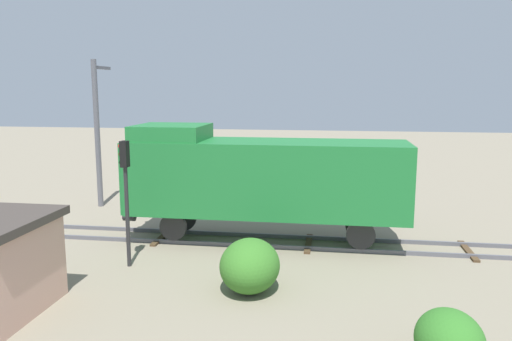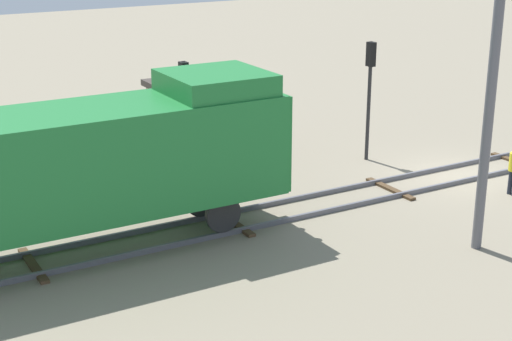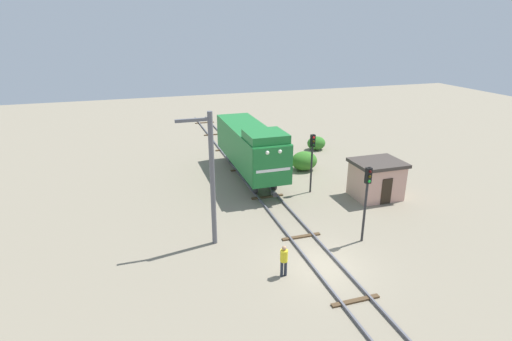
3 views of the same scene
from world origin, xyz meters
TOP-DOWN VIEW (x-y plane):
  - ground_plane at (0.00, 0.00)m, footprint 110.05×110.05m
  - railway_track at (0.00, -0.00)m, footprint 2.40×73.37m
  - locomotive at (0.00, 13.35)m, footprint 2.90×11.60m
  - traffic_signal_near at (3.20, 1.62)m, footprint 0.32×0.34m
  - traffic_signal_mid at (3.40, 9.12)m, footprint 0.32×0.34m
  - worker_near_track at (-2.40, -0.20)m, footprint 0.38×0.38m
  - catenary_mast at (-5.06, 4.01)m, footprint 1.94×0.28m
  - relay_hut at (7.50, 6.89)m, footprint 3.50×2.90m
  - bush_near at (8.54, 18.81)m, footprint 1.85×1.52m
  - bush_mid at (4.92, 13.71)m, footprint 2.27×1.86m

SIDE VIEW (x-z plane):
  - ground_plane at x=0.00m, z-range 0.00..0.00m
  - railway_track at x=0.00m, z-range -0.01..0.15m
  - bush_near at x=8.54m, z-range 0.00..1.35m
  - bush_mid at x=4.92m, z-range 0.00..1.65m
  - worker_near_track at x=-2.40m, z-range 0.15..1.85m
  - relay_hut at x=7.50m, z-range 0.02..2.76m
  - locomotive at x=0.00m, z-range 0.47..5.07m
  - traffic_signal_mid at x=3.40m, z-range 0.86..5.30m
  - traffic_signal_near at x=3.20m, z-range 0.87..5.39m
  - catenary_mast at x=-5.06m, z-range 0.24..7.92m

